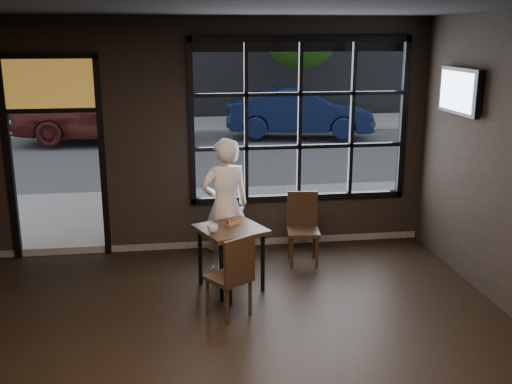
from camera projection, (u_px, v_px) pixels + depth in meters
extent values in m
cube|color=black|center=(245.00, 1.00, 4.41)|extent=(6.00, 7.00, 0.02)
cube|color=black|center=(300.00, 121.00, 8.29)|extent=(3.06, 0.12, 2.28)
cube|color=orange|center=(49.00, 83.00, 7.69)|extent=(1.20, 0.06, 0.70)
cube|color=#545456|center=(182.00, 98.00, 28.20)|extent=(60.00, 41.00, 0.04)
cube|color=black|center=(231.00, 258.00, 7.14)|extent=(0.93, 0.93, 0.77)
cube|color=black|center=(229.00, 275.00, 6.42)|extent=(0.56, 0.56, 0.93)
cube|color=black|center=(303.00, 230.00, 7.87)|extent=(0.45, 0.45, 0.94)
imported|color=white|center=(225.00, 206.00, 7.54)|extent=(0.71, 0.55, 1.74)
imported|color=silver|center=(213.00, 229.00, 6.85)|extent=(0.16, 0.16, 0.10)
cube|color=black|center=(460.00, 91.00, 7.28)|extent=(0.11, 0.96, 0.56)
imported|color=#0D1735|center=(300.00, 112.00, 17.11)|extent=(4.31, 2.19, 1.36)
imported|color=#501B17|center=(103.00, 111.00, 16.34)|extent=(4.84, 2.22, 1.61)
cylinder|color=#332114|center=(106.00, 96.00, 19.10)|extent=(0.19, 0.19, 2.04)
sphere|color=#224F11|center=(103.00, 42.00, 18.67)|extent=(2.23, 2.23, 2.23)
cylinder|color=#332114|center=(300.00, 89.00, 19.73)|extent=(0.21, 0.21, 2.32)
sphere|color=#27662A|center=(301.00, 30.00, 19.24)|extent=(2.54, 2.54, 2.54)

